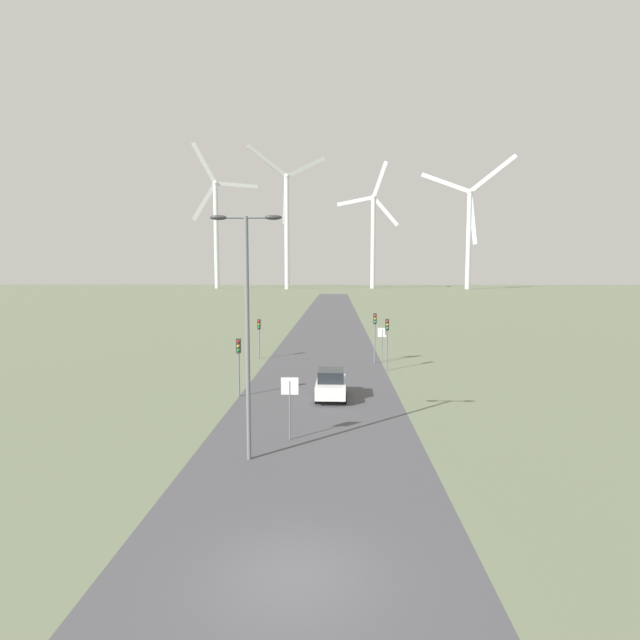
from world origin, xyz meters
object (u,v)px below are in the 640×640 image
Objects in this scene: traffic_light_post_mid_left at (259,330)px; car_approaching at (331,384)px; streetlamp at (247,310)px; wind_turbine_right at (469,228)px; stop_sign_near at (290,396)px; traffic_light_post_near_left at (239,354)px; traffic_light_post_mid_right at (375,327)px; wind_turbine_left at (287,220)px; wind_turbine_far_left at (216,224)px; wind_turbine_center at (373,233)px; traffic_light_post_near_right at (387,333)px; stop_sign_far at (382,338)px.

traffic_light_post_mid_left is 0.87× the size of car_approaching.
wind_turbine_right is at bearing 73.23° from streetlamp.
stop_sign_near is at bearing -77.53° from traffic_light_post_mid_left.
stop_sign_near is at bearing -103.33° from car_approaching.
streetlamp is at bearing -76.76° from traffic_light_post_near_left.
wind_turbine_left is at bearing 97.89° from traffic_light_post_mid_right.
streetlamp reaches higher than traffic_light_post_mid_left.
wind_turbine_left is at bearing 96.40° from car_approaching.
wind_turbine_left is (-16.54, 198.60, 28.56)m from traffic_light_post_near_left.
wind_turbine_far_left is (-55.50, 217.23, 28.48)m from stop_sign_near.
wind_turbine_center is at bearing 84.56° from streetlamp.
wind_turbine_right is at bearing 73.73° from traffic_light_post_near_right.
wind_turbine_far_left is (-60.91, 197.61, 27.40)m from traffic_light_post_mid_right.
wind_turbine_center is at bearing 86.19° from traffic_light_post_near_right.
car_approaching is (1.82, 7.69, -1.15)m from stop_sign_near.
traffic_light_post_mid_left is at bearing 168.89° from traffic_light_post_mid_right.
traffic_light_post_mid_right is at bearing -72.87° from wind_turbine_far_left.
traffic_light_post_mid_right is 201.17m from wind_turbine_right.
traffic_light_post_near_left is 214.99m from wind_turbine_right.
traffic_light_post_mid_left is 10.40m from traffic_light_post_mid_right.
traffic_light_post_near_right is 0.07× the size of wind_turbine_center.
wind_turbine_center is 1.01× the size of wind_turbine_right.
wind_turbine_far_left reaches higher than traffic_light_post_near_left.
wind_turbine_far_left is at bearing 105.30° from car_approaching.
wind_turbine_center reaches higher than stop_sign_far.
wind_turbine_center is 44.05m from wind_turbine_right.
wind_turbine_far_left is 36.58m from wind_turbine_left.
traffic_light_post_near_left is at bearing -86.50° from traffic_light_post_mid_left.
wind_turbine_left is 83.45m from wind_turbine_right.
traffic_light_post_near_right reaches higher than traffic_light_post_near_left.
stop_sign_far is at bearing -81.84° from wind_turbine_left.
stop_sign_near is at bearing 59.02° from streetlamp.
traffic_light_post_near_right is at bearing -24.66° from traffic_light_post_mid_left.
traffic_light_post_mid_right is (6.89, 22.08, -3.12)m from streetlamp.
streetlamp is 23.34m from traffic_light_post_mid_right.
streetlamp is 24.84m from stop_sign_far.
stop_sign_far is at bearing 71.72° from car_approaching.
wind_turbine_right is (118.30, -6.43, -2.36)m from wind_turbine_far_left.
car_approaching is at bearing 76.67° from stop_sign_near.
traffic_light_post_mid_right is at bearing 103.59° from traffic_light_post_near_right.
wind_turbine_center is at bearing 17.81° from wind_turbine_left.
traffic_light_post_mid_right is (9.36, 11.58, 0.46)m from traffic_light_post_near_left.
wind_turbine_far_left is 1.15× the size of wind_turbine_right.
traffic_light_post_mid_left is 0.06× the size of wind_turbine_left.
wind_turbine_left is (-20.49, 206.64, 29.18)m from stop_sign_near.
wind_turbine_far_left is at bearing 103.84° from traffic_light_post_near_left.
stop_sign_near is at bearing -105.42° from traffic_light_post_mid_right.
wind_turbine_center reaches higher than traffic_light_post_near_left.
car_approaching is (3.30, 10.16, -5.35)m from streetlamp.
traffic_light_post_near_right is 0.07× the size of wind_turbine_left.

